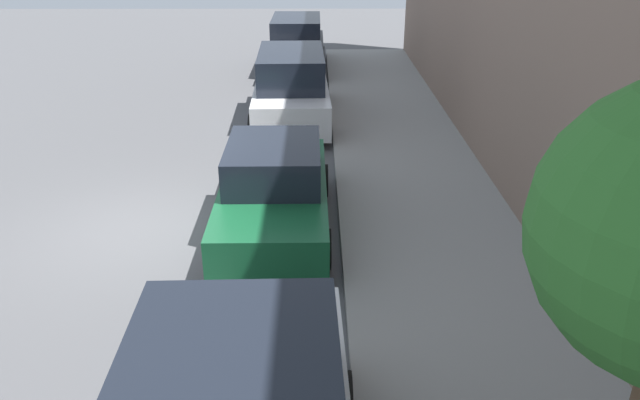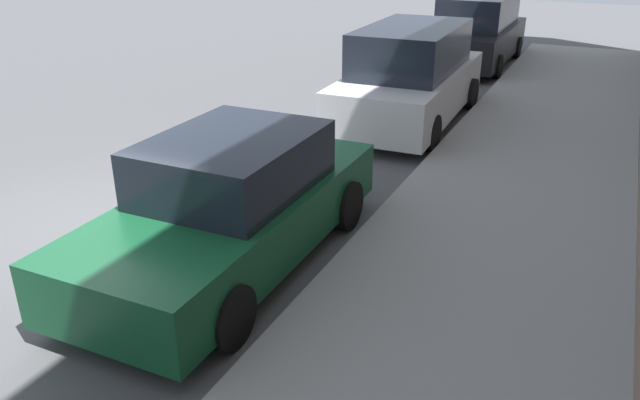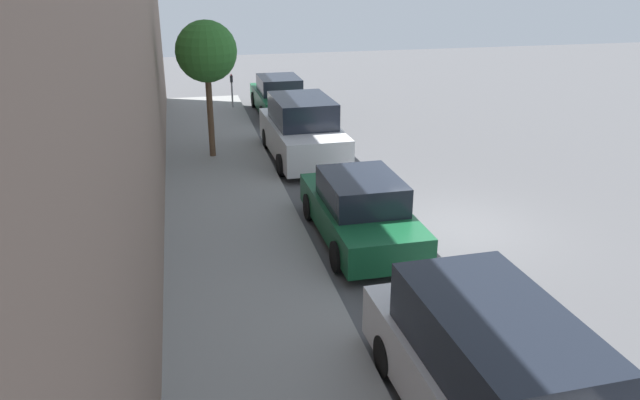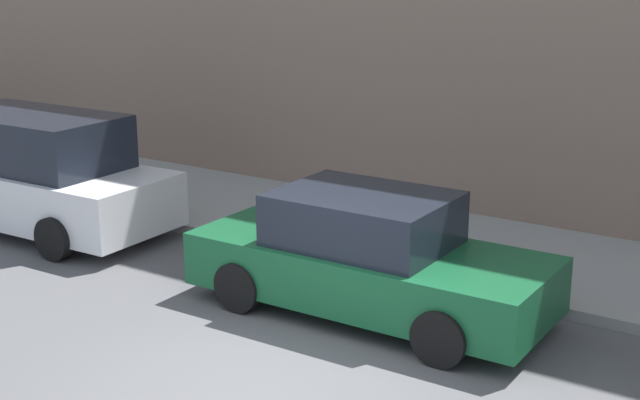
{
  "view_description": "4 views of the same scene",
  "coord_description": "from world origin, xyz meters",
  "px_view_note": "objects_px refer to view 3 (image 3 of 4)",
  "views": [
    {
      "loc": [
        3.1,
        -9.83,
        5.01
      ],
      "look_at": [
        3.15,
        -0.93,
        1.0
      ],
      "focal_mm": 35.0,
      "sensor_mm": 36.0,
      "label": 1
    },
    {
      "loc": [
        6.08,
        -5.36,
        3.7
      ],
      "look_at": [
        3.48,
        0.12,
        1.0
      ],
      "focal_mm": 35.0,
      "sensor_mm": 36.0,
      "label": 2
    },
    {
      "loc": [
        6.08,
        12.49,
        5.95
      ],
      "look_at": [
        3.25,
        -0.01,
        1.0
      ],
      "focal_mm": 35.0,
      "sensor_mm": 36.0,
      "label": 3
    },
    {
      "loc": [
        -6.65,
        -5.14,
        4.37
      ],
      "look_at": [
        3.43,
        1.53,
        1.0
      ],
      "focal_mm": 50.0,
      "sensor_mm": 36.0,
      "label": 4
    }
  ],
  "objects_px": {
    "parked_minivan_fourth": "(492,377)",
    "parking_meter_near": "(232,87)",
    "parked_suv_second": "(302,131)",
    "parked_sedan_third": "(360,210)",
    "parked_sedan_nearest": "(279,96)",
    "street_tree": "(206,52)"
  },
  "relations": [
    {
      "from": "parked_sedan_third",
      "to": "street_tree",
      "type": "relative_size",
      "value": 1.08
    },
    {
      "from": "parked_sedan_nearest",
      "to": "parked_minivan_fourth",
      "type": "bearing_deg",
      "value": 89.09
    },
    {
      "from": "parked_suv_second",
      "to": "parking_meter_near",
      "type": "relative_size",
      "value": 3.53
    },
    {
      "from": "parked_sedan_third",
      "to": "parked_minivan_fourth",
      "type": "xyz_separation_m",
      "value": [
        0.08,
        6.35,
        0.2
      ]
    },
    {
      "from": "parked_sedan_nearest",
      "to": "parked_suv_second",
      "type": "relative_size",
      "value": 0.93
    },
    {
      "from": "parked_suv_second",
      "to": "parked_sedan_third",
      "type": "xyz_separation_m",
      "value": [
        -0.06,
        6.3,
        -0.21
      ]
    },
    {
      "from": "parked_sedan_third",
      "to": "parking_meter_near",
      "type": "relative_size",
      "value": 3.29
    },
    {
      "from": "parked_suv_second",
      "to": "parked_minivan_fourth",
      "type": "bearing_deg",
      "value": 89.94
    },
    {
      "from": "parked_minivan_fourth",
      "to": "parked_sedan_third",
      "type": "bearing_deg",
      "value": -90.7
    },
    {
      "from": "parked_sedan_nearest",
      "to": "street_tree",
      "type": "height_order",
      "value": "street_tree"
    },
    {
      "from": "parked_sedan_nearest",
      "to": "parked_sedan_third",
      "type": "bearing_deg",
      "value": 88.98
    },
    {
      "from": "parking_meter_near",
      "to": "parked_sedan_nearest",
      "type": "bearing_deg",
      "value": 149.48
    },
    {
      "from": "parked_minivan_fourth",
      "to": "parked_sedan_nearest",
      "type": "bearing_deg",
      "value": -90.91
    },
    {
      "from": "parked_minivan_fourth",
      "to": "parking_meter_near",
      "type": "relative_size",
      "value": 3.6
    },
    {
      "from": "parked_sedan_third",
      "to": "parking_meter_near",
      "type": "distance_m",
      "value": 13.82
    },
    {
      "from": "parked_sedan_nearest",
      "to": "parked_minivan_fourth",
      "type": "height_order",
      "value": "parked_minivan_fourth"
    },
    {
      "from": "parked_suv_second",
      "to": "parked_sedan_third",
      "type": "relative_size",
      "value": 1.07
    },
    {
      "from": "parked_sedan_nearest",
      "to": "street_tree",
      "type": "xyz_separation_m",
      "value": [
        3.08,
        5.82,
        2.64
      ]
    },
    {
      "from": "street_tree",
      "to": "parked_sedan_nearest",
      "type": "bearing_deg",
      "value": -117.89
    },
    {
      "from": "street_tree",
      "to": "parked_sedan_third",
      "type": "bearing_deg",
      "value": 112.65
    },
    {
      "from": "parked_sedan_nearest",
      "to": "parked_suv_second",
      "type": "height_order",
      "value": "parked_suv_second"
    },
    {
      "from": "parked_minivan_fourth",
      "to": "parking_meter_near",
      "type": "distance_m",
      "value": 20.14
    }
  ]
}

